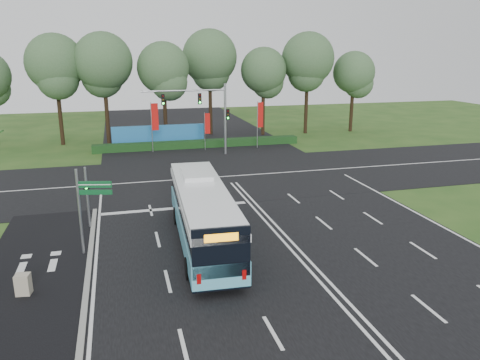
# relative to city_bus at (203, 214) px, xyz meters

# --- Properties ---
(ground) EXTENTS (120.00, 120.00, 0.00)m
(ground) POSITION_rel_city_bus_xyz_m (4.28, 1.22, -1.73)
(ground) COLOR #274D19
(ground) RESTS_ON ground
(road_main) EXTENTS (20.00, 120.00, 0.04)m
(road_main) POSITION_rel_city_bus_xyz_m (4.28, 1.22, -1.71)
(road_main) COLOR black
(road_main) RESTS_ON ground
(road_cross) EXTENTS (120.00, 14.00, 0.05)m
(road_cross) POSITION_rel_city_bus_xyz_m (4.28, 13.22, -1.70)
(road_cross) COLOR black
(road_cross) RESTS_ON ground
(bike_path) EXTENTS (5.00, 18.00, 0.06)m
(bike_path) POSITION_rel_city_bus_xyz_m (-8.22, -1.78, -1.70)
(bike_path) COLOR black
(bike_path) RESTS_ON ground
(kerb_strip) EXTENTS (0.25, 18.00, 0.12)m
(kerb_strip) POSITION_rel_city_bus_xyz_m (-5.82, -1.78, -1.67)
(kerb_strip) COLOR gray
(kerb_strip) RESTS_ON ground
(city_bus) EXTENTS (3.10, 12.07, 3.43)m
(city_bus) POSITION_rel_city_bus_xyz_m (0.00, 0.00, 0.00)
(city_bus) COLOR #5AB5D1
(city_bus) RESTS_ON ground
(pedestrian_signal) EXTENTS (0.34, 0.43, 3.65)m
(pedestrian_signal) POSITION_rel_city_bus_xyz_m (-6.00, 4.14, 0.27)
(pedestrian_signal) COLOR gray
(pedestrian_signal) RESTS_ON ground
(street_sign) EXTENTS (1.71, 0.48, 4.49)m
(street_sign) POSITION_rel_city_bus_xyz_m (-5.80, 0.25, 1.06)
(street_sign) COLOR gray
(street_sign) RESTS_ON ground
(utility_cabinet) EXTENTS (0.65, 0.57, 0.97)m
(utility_cabinet) POSITION_rel_city_bus_xyz_m (-8.35, -3.41, -1.24)
(utility_cabinet) COLOR #ADA18B
(utility_cabinet) RESTS_ON ground
(banner_flag_left) EXTENTS (0.75, 0.14, 5.09)m
(banner_flag_left) POSITION_rel_city_bus_xyz_m (-0.43, 24.62, 1.56)
(banner_flag_left) COLOR gray
(banner_flag_left) RESTS_ON ground
(banner_flag_mid) EXTENTS (0.57, 0.18, 3.95)m
(banner_flag_mid) POSITION_rel_city_bus_xyz_m (4.89, 24.19, 0.87)
(banner_flag_mid) COLOR gray
(banner_flag_mid) RESTS_ON ground
(banner_flag_right) EXTENTS (0.71, 0.26, 4.94)m
(banner_flag_right) POSITION_rel_city_bus_xyz_m (10.53, 24.03, 1.48)
(banner_flag_right) COLOR gray
(banner_flag_right) RESTS_ON ground
(traffic_light_gantry) EXTENTS (8.41, 0.28, 7.00)m
(traffic_light_gantry) POSITION_rel_city_bus_xyz_m (4.49, 21.72, 2.93)
(traffic_light_gantry) COLOR gray
(traffic_light_gantry) RESTS_ON ground
(hedge) EXTENTS (22.00, 1.20, 0.80)m
(hedge) POSITION_rel_city_bus_xyz_m (4.28, 25.72, -1.33)
(hedge) COLOR #143412
(hedge) RESTS_ON ground
(blue_hoarding) EXTENTS (10.00, 0.30, 2.20)m
(blue_hoarding) POSITION_rel_city_bus_xyz_m (0.28, 28.22, -0.63)
(blue_hoarding) COLOR #1E67A5
(blue_hoarding) RESTS_ON ground
(eucalyptus_row) EXTENTS (47.31, 9.26, 12.60)m
(eucalyptus_row) POSITION_rel_city_bus_xyz_m (4.07, 31.49, 6.80)
(eucalyptus_row) COLOR black
(eucalyptus_row) RESTS_ON ground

